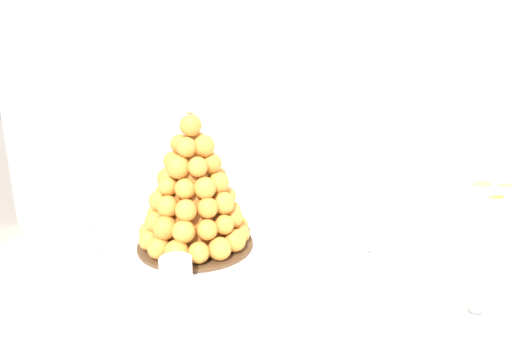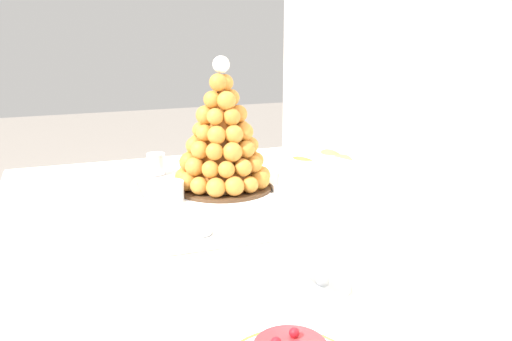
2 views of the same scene
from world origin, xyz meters
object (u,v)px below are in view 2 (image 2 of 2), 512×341
object	(u,v)px
dessert_cup_left	(156,165)
macaron_goblet	(325,204)
croquembouche	(222,139)
serving_tray	(208,197)
dessert_cup_centre	(199,223)
wine_glass	(330,145)
dessert_cup_mid_left	(171,192)

from	to	relation	value
dessert_cup_left	macaron_goblet	xyz separation A→B (m)	(0.73, 0.15, 0.11)
croquembouche	dessert_cup_left	bearing A→B (deg)	-142.73
serving_tray	croquembouche	size ratio (longest dim) A/B	1.86
serving_tray	macaron_goblet	distance (m)	0.53
dessert_cup_centre	serving_tray	bearing A→B (deg)	161.01
dessert_cup_centre	croquembouche	bearing A→B (deg)	154.96
wine_glass	dessert_cup_left	bearing A→B (deg)	-119.19
croquembouche	dessert_cup_left	size ratio (longest dim) A/B	5.67
croquembouche	dessert_cup_mid_left	size ratio (longest dim) A/B	5.37
croquembouche	dessert_cup_centre	distance (m)	0.32
dessert_cup_left	dessert_cup_mid_left	xyz separation A→B (m)	(0.24, -0.01, -0.01)
dessert_cup_mid_left	macaron_goblet	size ratio (longest dim) A/B	0.26
serving_tray	wine_glass	bearing A→B (deg)	90.38
serving_tray	wine_glass	size ratio (longest dim) A/B	4.16
dessert_cup_mid_left	wine_glass	bearing A→B (deg)	91.07
croquembouche	dessert_cup_centre	size ratio (longest dim) A/B	6.23
dessert_cup_mid_left	wine_glass	xyz separation A→B (m)	(-0.01, 0.41, 0.08)
croquembouche	dessert_cup_centre	bearing A→B (deg)	-25.04
serving_tray	wine_glass	xyz separation A→B (m)	(-0.00, 0.32, 0.10)
dessert_cup_left	wine_glass	bearing A→B (deg)	60.81
dessert_cup_left	macaron_goblet	bearing A→B (deg)	11.38
serving_tray	dessert_cup_left	bearing A→B (deg)	-159.54
dessert_cup_left	dessert_cup_mid_left	world-z (taller)	dessert_cup_left
croquembouche	wine_glass	xyz separation A→B (m)	(0.05, 0.27, -0.02)
croquembouche	wine_glass	size ratio (longest dim) A/B	2.23
dessert_cup_left	croquembouche	bearing A→B (deg)	37.27
serving_tray	dessert_cup_left	xyz separation A→B (m)	(-0.23, -0.09, 0.03)
croquembouche	macaron_goblet	size ratio (longest dim) A/B	1.38
macaron_goblet	wine_glass	size ratio (longest dim) A/B	1.61
dessert_cup_centre	macaron_goblet	xyz separation A→B (m)	(0.28, 0.14, 0.12)
serving_tray	dessert_cup_centre	distance (m)	0.24
croquembouche	macaron_goblet	xyz separation A→B (m)	(0.55, 0.01, 0.01)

